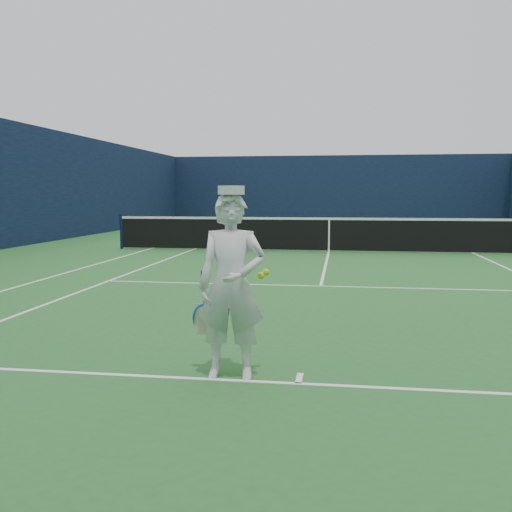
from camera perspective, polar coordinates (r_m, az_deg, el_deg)
The scene contains 5 objects.
ground at distance 16.91m, azimuth 7.29°, elevation 0.43°, with size 80.00×80.00×0.00m, color #256127.
court_markings at distance 16.91m, azimuth 7.29°, elevation 0.44°, with size 11.03×23.83×0.01m.
windscreen_fence at distance 16.83m, azimuth 7.38°, elevation 7.22°, with size 20.12×36.12×4.00m.
tennis_net at distance 16.86m, azimuth 7.31°, elevation 2.30°, with size 12.88×0.09×1.07m.
tennis_player at distance 5.22m, azimuth -2.47°, elevation -2.94°, with size 0.77×0.46×1.77m.
Camera 1 is at (0.36, -16.82, 1.69)m, focal length 40.00 mm.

